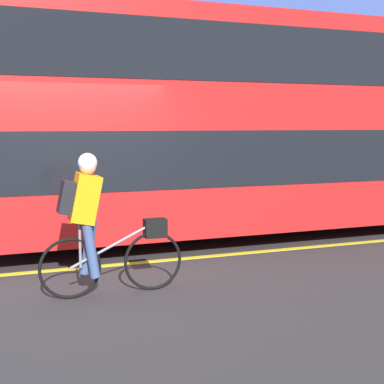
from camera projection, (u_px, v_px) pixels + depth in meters
ground_plane at (82, 271)px, 7.16m from camera, size 80.00×80.00×0.00m
road_center_line at (80, 268)px, 7.32m from camera, size 50.00×0.14×0.01m
sidewalk_curb at (50, 214)px, 11.29m from camera, size 60.00×1.62×0.15m
building_facade at (39, 12)px, 11.64m from camera, size 60.00×0.30×8.76m
bus at (300, 120)px, 9.64m from camera, size 11.74×2.54×3.68m
cyclist_on_bike at (97, 220)px, 6.03m from camera, size 1.67×0.32×1.64m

